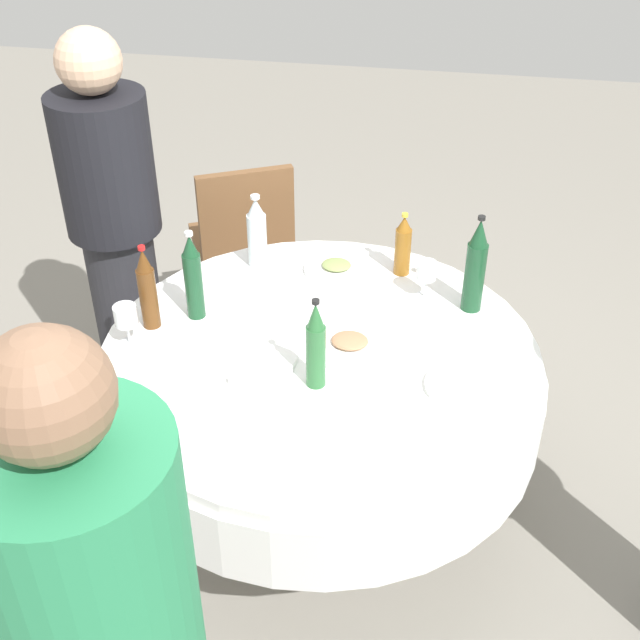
{
  "coord_description": "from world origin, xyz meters",
  "views": [
    {
      "loc": [
        0.36,
        -1.99,
        2.27
      ],
      "look_at": [
        0.0,
        0.0,
        0.85
      ],
      "focal_mm": 46.12,
      "sensor_mm": 36.0,
      "label": 1
    }
  ],
  "objects": [
    {
      "name": "bottle_dark_green_north",
      "position": [
        -0.43,
        0.11,
        0.88
      ],
      "size": [
        0.06,
        0.06,
        0.31
      ],
      "color": "#194728",
      "rests_on": "dining_table"
    },
    {
      "name": "wine_glass_outer",
      "position": [
        0.29,
        0.35,
        0.84
      ],
      "size": [
        0.07,
        0.07,
        0.14
      ],
      "color": "white",
      "rests_on": "dining_table"
    },
    {
      "name": "plate_inner",
      "position": [
        0.09,
        0.03,
        0.75
      ],
      "size": [
        0.25,
        0.25,
        0.04
      ],
      "color": "white",
      "rests_on": "dining_table"
    },
    {
      "name": "spoon_near",
      "position": [
        -0.12,
        -0.38,
        0.74
      ],
      "size": [
        0.17,
        0.08,
        0.0
      ],
      "primitive_type": "cube",
      "rotation": [
        0.0,
        0.0,
        0.35
      ],
      "color": "silver",
      "rests_on": "dining_table"
    },
    {
      "name": "bottle_amber_far",
      "position": [
        0.2,
        0.49,
        0.85
      ],
      "size": [
        0.06,
        0.06,
        0.23
      ],
      "color": "#8C5619",
      "rests_on": "dining_table"
    },
    {
      "name": "bottle_green_outer",
      "position": [
        0.02,
        -0.16,
        0.88
      ],
      "size": [
        0.06,
        0.06,
        0.29
      ],
      "color": "#2D6B38",
      "rests_on": "dining_table"
    },
    {
      "name": "bottle_clear_east",
      "position": [
        -0.31,
        0.46,
        0.87
      ],
      "size": [
        0.07,
        0.07,
        0.27
      ],
      "color": "silver",
      "rests_on": "dining_table"
    },
    {
      "name": "dining_table",
      "position": [
        0.0,
        0.0,
        0.59
      ],
      "size": [
        1.39,
        1.39,
        0.74
      ],
      "color": "white",
      "rests_on": "ground_plane"
    },
    {
      "name": "folded_napkin",
      "position": [
        -0.14,
        -0.14,
        0.75
      ],
      "size": [
        0.18,
        0.18,
        0.02
      ],
      "primitive_type": "cube",
      "rotation": [
        0.0,
        0.0,
        -0.11
      ],
      "color": "white",
      "rests_on": "dining_table"
    },
    {
      "name": "person_north",
      "position": [
        -0.85,
        0.5,
        0.8
      ],
      "size": [
        0.34,
        0.34,
        1.54
      ],
      "rotation": [
        0.0,
        0.0,
        1.04
      ],
      "color": "#26262B",
      "rests_on": "ground_plane"
    },
    {
      "name": "plate_right",
      "position": [
        0.43,
        -0.11,
        0.75
      ],
      "size": [
        0.2,
        0.2,
        0.02
      ],
      "color": "white",
      "rests_on": "dining_table"
    },
    {
      "name": "wine_glass_south",
      "position": [
        -0.59,
        -0.07,
        0.84
      ],
      "size": [
        0.07,
        0.07,
        0.14
      ],
      "color": "white",
      "rests_on": "dining_table"
    },
    {
      "name": "plate_rear",
      "position": [
        -0.02,
        0.46,
        0.75
      ],
      "size": [
        0.23,
        0.23,
        0.04
      ],
      "color": "white",
      "rests_on": "dining_table"
    },
    {
      "name": "knife_south",
      "position": [
        -0.13,
        0.19,
        0.74
      ],
      "size": [
        0.18,
        0.07,
        0.0
      ],
      "primitive_type": "cube",
      "rotation": [
        0.0,
        0.0,
        6.0
      ],
      "color": "silver",
      "rests_on": "dining_table"
    },
    {
      "name": "bottle_brown_south",
      "position": [
        -0.55,
        0.03,
        0.88
      ],
      "size": [
        0.06,
        0.06,
        0.29
      ],
      "color": "#593314",
      "rests_on": "dining_table"
    },
    {
      "name": "ground_plane",
      "position": [
        0.0,
        0.0,
        0.0
      ],
      "size": [
        10.0,
        10.0,
        0.0
      ],
      "primitive_type": "plane",
      "color": "gray"
    },
    {
      "name": "chair_east",
      "position": [
        -0.52,
        1.03,
        0.52
      ],
      "size": [
        0.54,
        0.54,
        0.87
      ],
      "rotation": [
        0.0,
        0.0,
        0.47
      ],
      "color": "brown",
      "rests_on": "ground_plane"
    },
    {
      "name": "bottle_dark_green_near",
      "position": [
        0.45,
        0.31,
        0.9
      ],
      "size": [
        0.07,
        0.07,
        0.34
      ],
      "color": "#194728",
      "rests_on": "dining_table"
    },
    {
      "name": "spoon_north",
      "position": [
        -0.38,
        -0.19,
        0.74
      ],
      "size": [
        0.11,
        0.16,
        0.0
      ],
      "primitive_type": "cube",
      "rotation": [
        0.0,
        0.0,
        1.03
      ],
      "color": "silver",
      "rests_on": "dining_table"
    }
  ]
}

